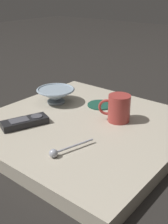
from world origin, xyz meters
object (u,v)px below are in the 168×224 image
Objects in this scene: teaspoon at (59,151)px; drink_coaster at (100,105)px; coffee_mug at (118,108)px; cereal_bowl at (56,95)px; tv_remote_near at (25,122)px.

teaspoon reaches higher than drink_coaster.
coffee_mug is 0.71× the size of teaspoon.
teaspoon is (0.27, -0.27, -0.02)m from cereal_bowl.
tv_remote_near is 0.31m from drink_coaster.
cereal_bowl reaches higher than tv_remote_near.
teaspoon is 0.86× the size of tv_remote_near.
teaspoon is at bearing -71.27° from drink_coaster.
cereal_bowl is 1.50× the size of coffee_mug.
coffee_mug is 0.31m from tv_remote_near.
cereal_bowl is at bearing -150.92° from drink_coaster.
teaspoon is 1.42× the size of drink_coaster.
coffee_mug reaches higher than teaspoon.
drink_coaster is at bearing 108.73° from teaspoon.
cereal_bowl is 0.22m from tv_remote_near.
teaspoon is 0.37m from drink_coaster.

